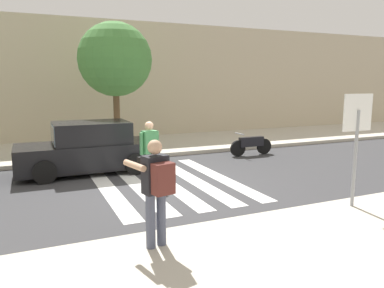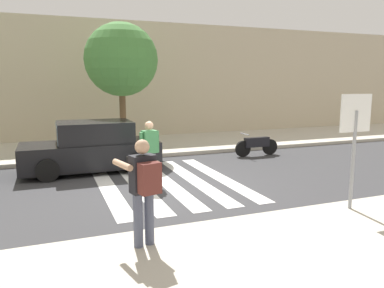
{
  "view_description": "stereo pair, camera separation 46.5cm",
  "coord_description": "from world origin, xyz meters",
  "px_view_note": "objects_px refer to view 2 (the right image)",
  "views": [
    {
      "loc": [
        -3.4,
        -9.23,
        2.73
      ],
      "look_at": [
        0.6,
        -0.2,
        1.1
      ],
      "focal_mm": 35.0,
      "sensor_mm": 36.0,
      "label": 1
    },
    {
      "loc": [
        -2.97,
        -9.41,
        2.73
      ],
      "look_at": [
        0.6,
        -0.2,
        1.1
      ],
      "focal_mm": 35.0,
      "sensor_mm": 36.0,
      "label": 2
    }
  ],
  "objects_px": {
    "stop_sign": "(355,126)",
    "parked_car_black": "(92,148)",
    "street_tree_center": "(121,60)",
    "motorcycle": "(257,145)",
    "pedestrian_crossing": "(150,149)",
    "photographer_with_backpack": "(144,184)"
  },
  "relations": [
    {
      "from": "pedestrian_crossing",
      "to": "motorcycle",
      "type": "distance_m",
      "value": 5.42
    },
    {
      "from": "photographer_with_backpack",
      "to": "motorcycle",
      "type": "distance_m",
      "value": 8.79
    },
    {
      "from": "stop_sign",
      "to": "parked_car_black",
      "type": "distance_m",
      "value": 7.55
    },
    {
      "from": "stop_sign",
      "to": "parked_car_black",
      "type": "xyz_separation_m",
      "value": [
        -4.54,
        5.92,
        -1.13
      ]
    },
    {
      "from": "stop_sign",
      "to": "photographer_with_backpack",
      "type": "xyz_separation_m",
      "value": [
        -4.42,
        -0.24,
        -0.69
      ]
    },
    {
      "from": "photographer_with_backpack",
      "to": "parked_car_black",
      "type": "xyz_separation_m",
      "value": [
        -0.12,
        6.16,
        -0.44
      ]
    },
    {
      "from": "parked_car_black",
      "to": "street_tree_center",
      "type": "height_order",
      "value": "street_tree_center"
    },
    {
      "from": "parked_car_black",
      "to": "street_tree_center",
      "type": "distance_m",
      "value": 4.13
    },
    {
      "from": "parked_car_black",
      "to": "street_tree_center",
      "type": "xyz_separation_m",
      "value": [
        1.48,
        2.61,
        2.83
      ]
    },
    {
      "from": "parked_car_black",
      "to": "street_tree_center",
      "type": "relative_size",
      "value": 0.85
    },
    {
      "from": "parked_car_black",
      "to": "street_tree_center",
      "type": "bearing_deg",
      "value": 60.48
    },
    {
      "from": "stop_sign",
      "to": "motorcycle",
      "type": "bearing_deg",
      "value": 76.53
    },
    {
      "from": "photographer_with_backpack",
      "to": "stop_sign",
      "type": "bearing_deg",
      "value": 3.09
    },
    {
      "from": "pedestrian_crossing",
      "to": "street_tree_center",
      "type": "xyz_separation_m",
      "value": [
        0.23,
        4.81,
        2.59
      ]
    },
    {
      "from": "motorcycle",
      "to": "pedestrian_crossing",
      "type": "bearing_deg",
      "value": -152.36
    },
    {
      "from": "stop_sign",
      "to": "pedestrian_crossing",
      "type": "distance_m",
      "value": 5.04
    },
    {
      "from": "stop_sign",
      "to": "motorcycle",
      "type": "distance_m",
      "value": 6.56
    },
    {
      "from": "pedestrian_crossing",
      "to": "parked_car_black",
      "type": "relative_size",
      "value": 0.42
    },
    {
      "from": "pedestrian_crossing",
      "to": "street_tree_center",
      "type": "height_order",
      "value": "street_tree_center"
    },
    {
      "from": "photographer_with_backpack",
      "to": "street_tree_center",
      "type": "xyz_separation_m",
      "value": [
        1.36,
        8.77,
        2.39
      ]
    },
    {
      "from": "parked_car_black",
      "to": "motorcycle",
      "type": "relative_size",
      "value": 2.33
    },
    {
      "from": "pedestrian_crossing",
      "to": "motorcycle",
      "type": "height_order",
      "value": "pedestrian_crossing"
    }
  ]
}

